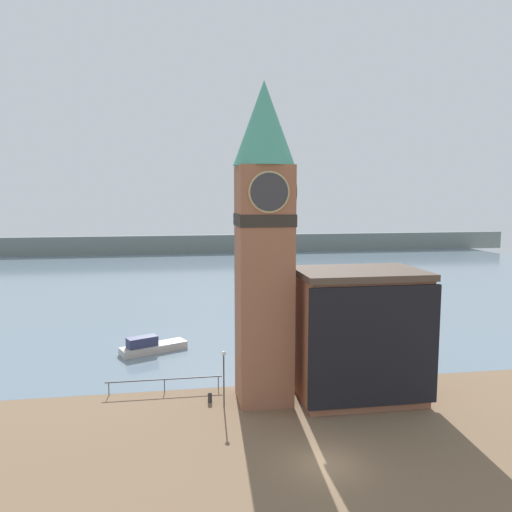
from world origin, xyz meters
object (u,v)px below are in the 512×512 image
clock_tower (264,236)px  lamp_post (224,369)px  mooring_bollard_near (210,397)px  boat_near (151,346)px  pier_building (359,334)px

clock_tower → lamp_post: (-3.20, -1.03, -9.81)m
mooring_bollard_near → boat_near: bearing=110.8°
pier_building → lamp_post: pier_building is taller
mooring_bollard_near → lamp_post: lamp_post is taller
boat_near → clock_tower: bearing=-80.6°
clock_tower → boat_near: 20.38m
pier_building → boat_near: bearing=139.7°
clock_tower → pier_building: 10.71m
clock_tower → boat_near: bearing=124.5°
boat_near → lamp_post: bearing=-92.4°
clock_tower → pier_building: clock_tower is taller
clock_tower → lamp_post: 10.37m
mooring_bollard_near → lamp_post: 2.97m
pier_building → mooring_bollard_near: bearing=176.4°
clock_tower → mooring_bollard_near: (-4.18, 0.08, -12.38)m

